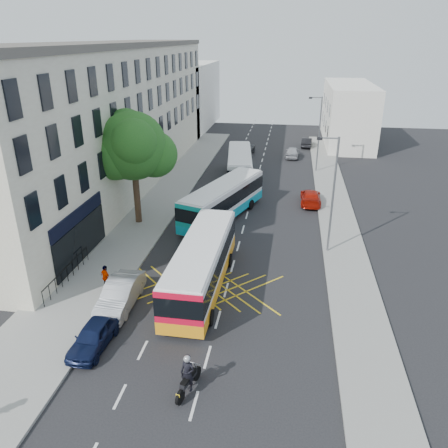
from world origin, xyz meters
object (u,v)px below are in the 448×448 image
at_px(lamp_near, 332,190).
at_px(bus_near, 202,264).
at_px(bus_far, 240,165).
at_px(street_tree, 132,147).
at_px(bus_mid, 223,200).
at_px(parked_car_silver, 120,294).
at_px(distant_car_dark, 307,142).
at_px(distant_car_silver, 293,152).
at_px(pedestrian_far, 106,277).
at_px(red_hatchback, 311,197).
at_px(parked_car_blue, 94,336).
at_px(lamp_far, 318,130).
at_px(motorbike, 188,375).
at_px(distant_car_grey, 243,150).

xyz_separation_m(lamp_near, bus_near, (-7.68, -5.90, -3.04)).
bearing_deg(bus_far, street_tree, -124.09).
bearing_deg(bus_mid, parked_car_silver, -85.77).
xyz_separation_m(bus_far, distant_car_dark, (7.35, 15.95, -0.91)).
distance_m(distant_car_silver, pedestrian_far, 34.79).
bearing_deg(red_hatchback, bus_mid, 31.89).
height_order(street_tree, pedestrian_far, street_tree).
bearing_deg(parked_car_blue, bus_near, 59.00).
bearing_deg(lamp_near, street_tree, 168.60).
relative_size(lamp_far, motorbike, 3.81).
distance_m(lamp_near, parked_car_blue, 17.34).
bearing_deg(distant_car_silver, distant_car_grey, 1.05).
relative_size(parked_car_blue, distant_car_grey, 0.77).
xyz_separation_m(lamp_far, red_hatchback, (-0.81, -10.32, -3.99)).
bearing_deg(red_hatchback, street_tree, 25.78).
bearing_deg(motorbike, parked_car_silver, 147.44).
xyz_separation_m(street_tree, bus_near, (7.03, -8.87, -4.71)).
distance_m(bus_far, distant_car_silver, 11.36).
distance_m(bus_near, bus_far, 21.94).
bearing_deg(red_hatchback, parked_car_blue, 63.19).
bearing_deg(bus_mid, motorbike, -66.21).
xyz_separation_m(bus_mid, distant_car_silver, (5.53, 20.81, -0.89)).
height_order(street_tree, motorbike, street_tree).
distance_m(motorbike, parked_car_silver, 7.73).
height_order(street_tree, parked_car_silver, street_tree).
bearing_deg(distant_car_silver, bus_near, 84.00).
height_order(street_tree, parked_car_blue, street_tree).
relative_size(lamp_near, pedestrian_far, 5.16).
bearing_deg(lamp_near, motorbike, -114.83).
distance_m(parked_car_blue, distant_car_dark, 45.42).
height_order(parked_car_blue, distant_car_silver, distant_car_silver).
bearing_deg(lamp_near, distant_car_dark, 91.25).
bearing_deg(bus_mid, bus_near, -68.44).
distance_m(street_tree, bus_near, 12.26).
relative_size(lamp_far, pedestrian_far, 5.16).
height_order(bus_near, motorbike, bus_near).
distance_m(street_tree, distant_car_grey, 24.61).
distance_m(parked_car_blue, parked_car_silver, 3.53).
height_order(lamp_near, bus_near, lamp_near).
xyz_separation_m(bus_far, parked_car_silver, (-3.75, -24.56, -0.78)).
xyz_separation_m(bus_mid, parked_car_silver, (-3.69, -13.67, -0.81)).
height_order(bus_near, bus_mid, bus_near).
relative_size(parked_car_blue, red_hatchback, 0.84).
distance_m(lamp_near, distant_car_dark, 32.24).
bearing_deg(bus_near, bus_mid, 92.94).
height_order(street_tree, distant_car_silver, street_tree).
relative_size(bus_near, distant_car_silver, 2.71).
bearing_deg(parked_car_blue, street_tree, 103.74).
bearing_deg(lamp_near, pedestrian_far, -151.47).
xyz_separation_m(lamp_far, bus_mid, (-8.11, -14.86, -3.06)).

